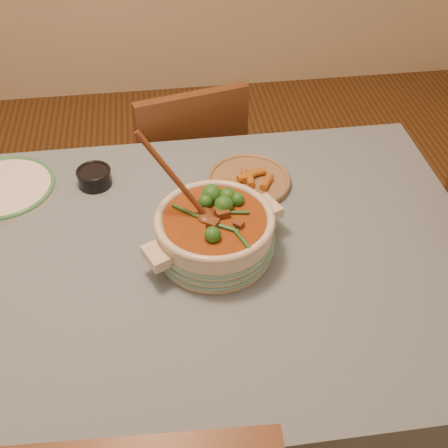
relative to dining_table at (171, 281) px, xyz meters
name	(u,v)px	position (x,y,z in m)	size (l,w,h in m)	color
floor	(183,406)	(0.00, 0.00, -0.66)	(4.50, 4.50, 0.00)	#482914
dining_table	(171,281)	(0.00, 0.00, 0.00)	(1.68, 1.08, 0.76)	#5A301D
stew_casserole	(214,230)	(0.12, 0.01, 0.17)	(0.39, 0.39, 0.36)	beige
white_plate	(4,188)	(-0.46, 0.34, 0.11)	(0.31, 0.31, 0.03)	white
condiment_bowl	(94,176)	(-0.20, 0.34, 0.12)	(0.10, 0.10, 0.05)	black
fried_plate	(249,179)	(0.26, 0.28, 0.11)	(0.28, 0.28, 0.04)	#87684A
chair_far	(187,167)	(0.10, 0.75, -0.17)	(0.48, 0.48, 0.87)	brown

